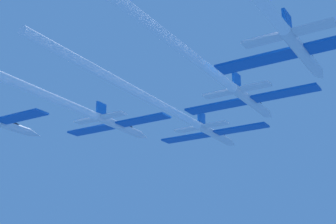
# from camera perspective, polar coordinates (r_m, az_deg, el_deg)

# --- Properties ---
(jet_lead) EXTENTS (16.59, 44.44, 2.75)m
(jet_lead) POSITION_cam_1_polar(r_m,az_deg,el_deg) (62.82, 0.85, -0.10)
(jet_lead) COLOR silver
(jet_left_wing) EXTENTS (16.59, 42.15, 2.75)m
(jet_left_wing) POSITION_cam_1_polar(r_m,az_deg,el_deg) (61.97, -11.48, 0.86)
(jet_left_wing) COLOR silver
(jet_right_wing) EXTENTS (16.59, 41.52, 2.75)m
(jet_right_wing) POSITION_cam_1_polar(r_m,az_deg,el_deg) (51.18, 5.30, 4.59)
(jet_right_wing) COLOR silver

